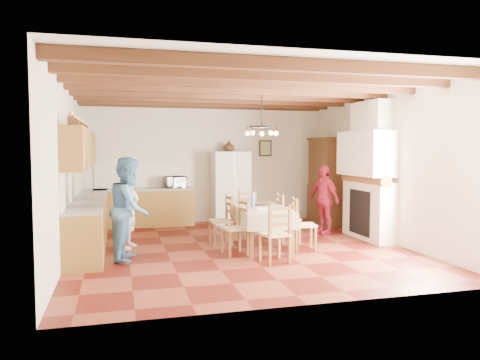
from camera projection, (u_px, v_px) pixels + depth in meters
name	position (u px, v px, depth m)	size (l,w,h in m)	color
floor	(239.00, 249.00, 8.70)	(6.00, 6.50, 0.02)	#49100B
ceiling	(239.00, 85.00, 8.49)	(6.00, 6.50, 0.02)	silver
wall_back	(206.00, 162.00, 11.74)	(6.00, 0.02, 3.00)	beige
wall_front	(310.00, 179.00, 5.45)	(6.00, 0.02, 3.00)	beige
wall_left	(65.00, 170.00, 7.82)	(0.02, 6.50, 3.00)	beige
wall_right	(384.00, 166.00, 9.36)	(0.02, 6.50, 3.00)	beige
ceiling_beams	(239.00, 90.00, 8.49)	(6.00, 6.30, 0.16)	#3A1F0C
lower_cabinets_left	(90.00, 222.00, 8.99)	(0.60, 4.30, 0.86)	brown
lower_cabinets_back	(145.00, 208.00, 11.12)	(2.30, 0.60, 0.86)	brown
countertop_left	(89.00, 199.00, 8.96)	(0.62, 4.30, 0.04)	gray
countertop_back	(144.00, 189.00, 11.08)	(2.34, 0.62, 0.04)	gray
backsplash_left	(73.00, 183.00, 8.86)	(0.03, 4.30, 0.60)	beige
backsplash_back	(144.00, 175.00, 11.34)	(2.30, 0.03, 0.60)	beige
upper_cabinets	(81.00, 149.00, 8.86)	(0.35, 4.20, 0.70)	brown
fireplace	(366.00, 171.00, 9.48)	(0.56, 1.60, 2.80)	beige
wall_picture	(265.00, 148.00, 12.08)	(0.34, 0.03, 0.42)	#2E2113
refrigerator	(230.00, 187.00, 11.62)	(0.88, 0.73, 1.77)	silver
hutch	(325.00, 181.00, 11.41)	(0.49, 1.16, 2.11)	#3B2612
dining_table	(261.00, 212.00, 8.69)	(1.00, 1.79, 0.76)	beige
chandelier	(262.00, 127.00, 8.58)	(0.47, 0.47, 0.03)	black
chair_left_near	(235.00, 227.00, 8.16)	(0.42, 0.40, 0.96)	brown
chair_left_far	(221.00, 220.00, 8.97)	(0.42, 0.40, 0.96)	brown
chair_right_near	(304.00, 224.00, 8.51)	(0.42, 0.40, 0.96)	brown
chair_right_far	(288.00, 218.00, 9.25)	(0.42, 0.40, 0.96)	brown
chair_end_near	(275.00, 233.00, 7.60)	(0.42, 0.40, 0.96)	brown
chair_end_far	(250.00, 214.00, 9.74)	(0.42, 0.40, 0.96)	brown
person_man	(128.00, 205.00, 8.65)	(0.59, 0.39, 1.62)	white
person_woman_blue	(130.00, 208.00, 7.76)	(0.83, 0.65, 1.72)	teal
person_woman_red	(324.00, 200.00, 10.10)	(0.87, 0.36, 1.49)	#A81D34
microwave	(175.00, 182.00, 11.26)	(0.50, 0.34, 0.28)	silver
fridge_vase	(229.00, 146.00, 11.54)	(0.26, 0.26, 0.28)	#3B2612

